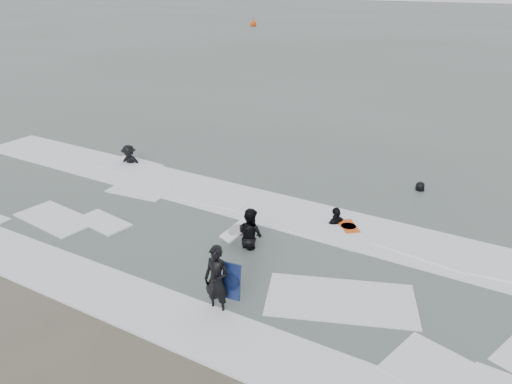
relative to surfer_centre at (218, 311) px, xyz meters
The scene contains 10 objects.
ground 1.75m from the surfer_centre, behind, with size 320.00×320.00×0.00m, color brown.
sea 79.76m from the surfer_centre, 91.24° to the left, with size 320.00×320.00×0.00m, color #47544C.
surfer_centre is the anchor object (origin of this frame).
surfer_wading 3.29m from the surfer_centre, 107.31° to the left, with size 0.91×0.71×1.87m, color black.
surfer_breaker 11.44m from the surfer_centre, 144.92° to the left, with size 1.15×0.66×1.77m, color black.
surfer_right_near 6.00m from the surfer_centre, 83.27° to the left, with size 1.04×0.43×1.77m, color black.
surfer_right_far 10.52m from the surfer_centre, 76.75° to the left, with size 0.75×0.49×1.54m, color black.
surf_foam 3.85m from the surfer_centre, 116.66° to the left, with size 30.03×9.06×0.09m.
bodyboards 3.08m from the surfer_centre, 89.40° to the left, with size 3.47×6.21×1.25m.
buoy 74.62m from the surfer_centre, 120.61° to the left, with size 1.00×1.00×1.65m.
Camera 1 is at (7.84, -8.04, 7.75)m, focal length 35.00 mm.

